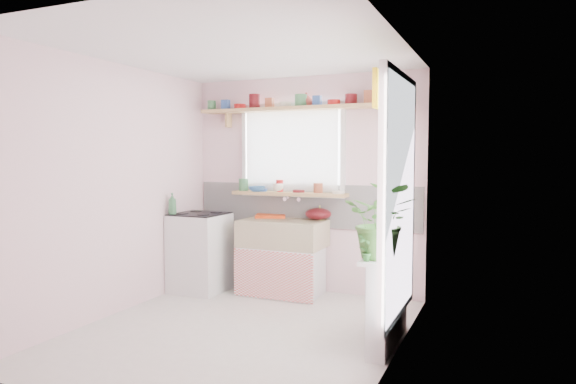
% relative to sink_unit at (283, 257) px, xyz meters
% --- Properties ---
extents(room, '(3.20, 3.20, 3.20)m').
position_rel_sink_unit_xyz_m(room, '(0.81, -0.43, 0.94)').
color(room, silver).
rests_on(room, ground).
extents(sink_unit, '(0.95, 0.65, 1.11)m').
position_rel_sink_unit_xyz_m(sink_unit, '(0.00, 0.00, 0.00)').
color(sink_unit, white).
rests_on(sink_unit, ground).
extents(cooker, '(0.58, 0.58, 0.93)m').
position_rel_sink_unit_xyz_m(cooker, '(-0.95, -0.24, 0.03)').
color(cooker, white).
rests_on(cooker, ground).
extents(radiator_ledge, '(0.22, 0.95, 0.78)m').
position_rel_sink_unit_xyz_m(radiator_ledge, '(1.45, -1.09, -0.03)').
color(radiator_ledge, white).
rests_on(radiator_ledge, ground).
extents(windowsill, '(1.40, 0.22, 0.04)m').
position_rel_sink_unit_xyz_m(windowsill, '(-0.00, 0.19, 0.71)').
color(windowsill, tan).
rests_on(windowsill, room).
extents(pine_shelf, '(2.52, 0.24, 0.04)m').
position_rel_sink_unit_xyz_m(pine_shelf, '(0.15, 0.18, 1.69)').
color(pine_shelf, tan).
rests_on(pine_shelf, room).
extents(shelf_crockery, '(2.47, 0.11, 0.12)m').
position_rel_sink_unit_xyz_m(shelf_crockery, '(0.13, 0.18, 1.76)').
color(shelf_crockery, '#3F7F4C').
rests_on(shelf_crockery, pine_shelf).
extents(sill_crockery, '(1.35, 0.11, 0.12)m').
position_rel_sink_unit_xyz_m(sill_crockery, '(-0.05, 0.19, 0.78)').
color(sill_crockery, '#3F7F4C').
rests_on(sill_crockery, windowsill).
extents(dish_tray, '(0.42, 0.37, 0.03)m').
position_rel_sink_unit_xyz_m(dish_tray, '(-0.25, 0.21, 0.44)').
color(dish_tray, '#EB4714').
rests_on(dish_tray, sink_unit).
extents(colander, '(0.39, 0.39, 0.14)m').
position_rel_sink_unit_xyz_m(colander, '(0.36, 0.21, 0.49)').
color(colander, '#4F0D13').
rests_on(colander, sink_unit).
extents(jade_plant, '(0.57, 0.50, 0.60)m').
position_rel_sink_unit_xyz_m(jade_plant, '(1.45, -1.35, 0.64)').
color(jade_plant, '#3E722D').
rests_on(jade_plant, radiator_ledge).
extents(fruit_bowl, '(0.33, 0.33, 0.07)m').
position_rel_sink_unit_xyz_m(fruit_bowl, '(1.36, -0.84, 0.38)').
color(fruit_bowl, white).
rests_on(fruit_bowl, radiator_ledge).
extents(herb_pot, '(0.13, 0.10, 0.23)m').
position_rel_sink_unit_xyz_m(herb_pot, '(1.36, -1.49, 0.46)').
color(herb_pot, '#2D6C2B').
rests_on(herb_pot, radiator_ledge).
extents(soap_bottle_sink, '(0.08, 0.09, 0.17)m').
position_rel_sink_unit_xyz_m(soap_bottle_sink, '(0.37, 0.21, 0.50)').
color(soap_bottle_sink, '#D0DD62').
rests_on(soap_bottle_sink, sink_unit).
extents(sill_cup, '(0.14, 0.14, 0.10)m').
position_rel_sink_unit_xyz_m(sill_cup, '(-0.14, 0.18, 0.78)').
color(sill_cup, white).
rests_on(sill_cup, windowsill).
extents(sill_bowl, '(0.20, 0.20, 0.06)m').
position_rel_sink_unit_xyz_m(sill_bowl, '(-0.39, 0.13, 0.76)').
color(sill_bowl, '#30629D').
rests_on(sill_bowl, windowsill).
extents(shelf_vase, '(0.17, 0.17, 0.16)m').
position_rel_sink_unit_xyz_m(shelf_vase, '(0.19, 0.24, 1.79)').
color(shelf_vase, '#B34237').
rests_on(shelf_vase, pine_shelf).
extents(cooker_bottle, '(0.12, 0.12, 0.25)m').
position_rel_sink_unit_xyz_m(cooker_bottle, '(-1.17, -0.46, 0.61)').
color(cooker_bottle, '#3D7A4A').
rests_on(cooker_bottle, cooker).
extents(fruit, '(0.20, 0.14, 0.10)m').
position_rel_sink_unit_xyz_m(fruit, '(1.37, -0.83, 0.44)').
color(fruit, orange).
rests_on(fruit, fruit_bowl).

